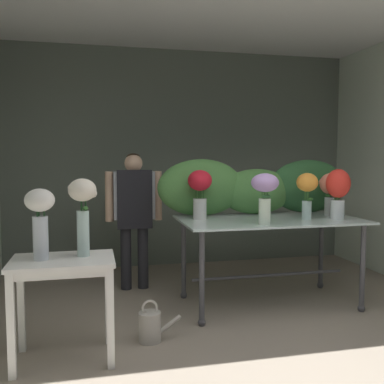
{
  "coord_description": "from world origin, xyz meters",
  "views": [
    {
      "loc": [
        -1.21,
        -2.34,
        1.49
      ],
      "look_at": [
        -0.36,
        1.33,
        1.18
      ],
      "focal_mm": 40.65,
      "sensor_mm": 36.0,
      "label": 1
    }
  ],
  "objects": [
    {
      "name": "vase_coral_snapdragons",
      "position": [
        1.2,
        1.74,
        1.15
      ],
      "size": [
        0.21,
        0.21,
        0.44
      ],
      "color": "silver",
      "rests_on": "display_table_glass"
    },
    {
      "name": "ground_plane",
      "position": [
        0.0,
        1.78,
        0.0
      ],
      "size": [
        7.83,
        7.83,
        0.0
      ],
      "primitive_type": "plane",
      "color": "gray"
    },
    {
      "name": "vase_sunset_ranunculus",
      "position": [
        0.84,
        1.54,
        1.17
      ],
      "size": [
        0.21,
        0.21,
        0.46
      ],
      "color": "silver",
      "rests_on": "display_table_glass"
    },
    {
      "name": "vase_scarlet_lilies",
      "position": [
        1.13,
        1.47,
        1.16
      ],
      "size": [
        0.23,
        0.23,
        0.49
      ],
      "color": "silver",
      "rests_on": "display_table_glass"
    },
    {
      "name": "vase_lilac_carnations",
      "position": [
        0.31,
        1.32,
        1.18
      ],
      "size": [
        0.25,
        0.25,
        0.47
      ],
      "color": "silver",
      "rests_on": "display_table_glass"
    },
    {
      "name": "vase_crimson_peonies",
      "position": [
        -0.19,
        1.77,
        1.17
      ],
      "size": [
        0.24,
        0.24,
        0.48
      ],
      "color": "silver",
      "rests_on": "display_table_glass"
    },
    {
      "name": "side_table_white",
      "position": [
        -1.43,
        0.88,
        0.64
      ],
      "size": [
        0.73,
        0.51,
        0.75
      ],
      "color": "white",
      "rests_on": "ground"
    },
    {
      "name": "florist",
      "position": [
        -0.76,
        2.49,
        0.94
      ],
      "size": [
        0.63,
        0.24,
        1.52
      ],
      "color": "#232328",
      "rests_on": "ground"
    },
    {
      "name": "display_table_glass",
      "position": [
        0.5,
        1.66,
        0.74
      ],
      "size": [
        1.79,
        0.97,
        0.88
      ],
      "color": "silver",
      "rests_on": "ground"
    },
    {
      "name": "watering_can",
      "position": [
        -0.77,
        1.05,
        0.13
      ],
      "size": [
        0.35,
        0.18,
        0.34
      ],
      "color": "#B7B2A8",
      "rests_on": "ground"
    },
    {
      "name": "foliage_backdrop",
      "position": [
        0.49,
        2.02,
        1.15
      ],
      "size": [
        2.12,
        0.31,
        0.59
      ],
      "color": "#477F3D",
      "rests_on": "display_table_glass"
    },
    {
      "name": "vase_white_roses_tall",
      "position": [
        -1.57,
        0.88,
        1.06
      ],
      "size": [
        0.21,
        0.21,
        0.51
      ],
      "color": "silver",
      "rests_on": "side_table_white"
    },
    {
      "name": "wall_back",
      "position": [
        0.0,
        3.56,
        1.46
      ],
      "size": [
        4.82,
        0.12,
        2.91
      ],
      "primitive_type": "cube",
      "color": "slate",
      "rests_on": "ground"
    },
    {
      "name": "vase_cream_lisianthus_tall",
      "position": [
        -1.28,
        0.93,
        1.12
      ],
      "size": [
        0.21,
        0.2,
        0.57
      ],
      "color": "silver",
      "rests_on": "side_table_white"
    },
    {
      "name": "ceiling_slab",
      "position": [
        0.0,
        1.78,
        2.97
      ],
      "size": [
        4.94,
        3.68,
        0.12
      ],
      "primitive_type": "cube",
      "color": "silver",
      "rests_on": "wall_back"
    }
  ]
}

